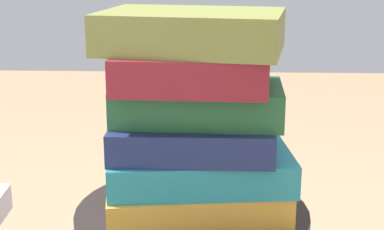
{
  "coord_description": "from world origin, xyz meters",
  "views": [
    {
      "loc": [
        -0.03,
        0.89,
        0.98
      ],
      "look_at": [
        0.0,
        0.0,
        0.74
      ],
      "focal_mm": 55.24,
      "sensor_mm": 36.0,
      "label": 1
    }
  ],
  "objects_px": {
    "book_forest": "(198,102)",
    "book_maroon": "(191,70)",
    "book_ochre": "(195,195)",
    "book_olive": "(192,31)",
    "book_navy": "(193,134)",
    "book_teal": "(200,164)"
  },
  "relations": [
    {
      "from": "book_ochre",
      "to": "book_navy",
      "type": "height_order",
      "value": "book_navy"
    },
    {
      "from": "book_forest",
      "to": "book_olive",
      "type": "relative_size",
      "value": 0.97
    },
    {
      "from": "book_navy",
      "to": "book_teal",
      "type": "bearing_deg",
      "value": -168.25
    },
    {
      "from": "book_forest",
      "to": "book_maroon",
      "type": "height_order",
      "value": "book_maroon"
    },
    {
      "from": "book_navy",
      "to": "book_olive",
      "type": "height_order",
      "value": "book_olive"
    },
    {
      "from": "book_forest",
      "to": "book_maroon",
      "type": "bearing_deg",
      "value": 63.23
    },
    {
      "from": "book_teal",
      "to": "book_navy",
      "type": "bearing_deg",
      "value": 6.3
    },
    {
      "from": "book_navy",
      "to": "book_forest",
      "type": "relative_size",
      "value": 0.95
    },
    {
      "from": "book_teal",
      "to": "book_olive",
      "type": "distance_m",
      "value": 0.22
    },
    {
      "from": "book_navy",
      "to": "book_forest",
      "type": "bearing_deg",
      "value": -170.18
    },
    {
      "from": "book_forest",
      "to": "book_maroon",
      "type": "distance_m",
      "value": 0.06
    },
    {
      "from": "book_ochre",
      "to": "book_olive",
      "type": "bearing_deg",
      "value": 47.13
    },
    {
      "from": "book_teal",
      "to": "book_forest",
      "type": "xyz_separation_m",
      "value": [
        0.0,
        0.0,
        0.1
      ]
    },
    {
      "from": "book_ochre",
      "to": "book_olive",
      "type": "distance_m",
      "value": 0.27
    },
    {
      "from": "book_ochre",
      "to": "book_forest",
      "type": "relative_size",
      "value": 1.09
    },
    {
      "from": "book_navy",
      "to": "book_maroon",
      "type": "xyz_separation_m",
      "value": [
        0.0,
        0.02,
        0.11
      ]
    },
    {
      "from": "book_olive",
      "to": "book_teal",
      "type": "bearing_deg",
      "value": -122.3
    },
    {
      "from": "book_teal",
      "to": "book_maroon",
      "type": "bearing_deg",
      "value": 51.56
    },
    {
      "from": "book_ochre",
      "to": "book_forest",
      "type": "bearing_deg",
      "value": -142.25
    },
    {
      "from": "book_teal",
      "to": "book_maroon",
      "type": "height_order",
      "value": "book_maroon"
    },
    {
      "from": "book_ochre",
      "to": "book_olive",
      "type": "relative_size",
      "value": 1.06
    },
    {
      "from": "book_teal",
      "to": "book_olive",
      "type": "height_order",
      "value": "book_olive"
    }
  ]
}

